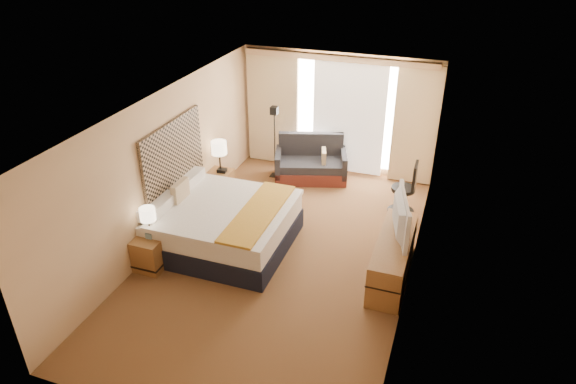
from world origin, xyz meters
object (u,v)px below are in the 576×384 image
(media_dresser, at_px, (393,258))
(bed, at_px, (223,225))
(loveseat, at_px, (311,165))
(lamp_left, at_px, (148,215))
(desk_chair, at_px, (406,191))
(lamp_right, at_px, (219,148))
(floor_lamp, at_px, (275,128))
(nightstand_left, at_px, (151,253))
(nightstand_right, at_px, (220,184))
(television, at_px, (395,215))

(media_dresser, height_order, bed, bed)
(loveseat, height_order, lamp_left, lamp_left)
(desk_chair, bearing_deg, lamp_right, -171.97)
(bed, distance_m, floor_lamp, 2.86)
(desk_chair, bearing_deg, lamp_left, -140.55)
(loveseat, bearing_deg, media_dresser, -69.81)
(lamp_left, bearing_deg, loveseat, 68.86)
(bed, height_order, loveseat, bed)
(floor_lamp, relative_size, desk_chair, 1.52)
(lamp_left, bearing_deg, floor_lamp, 78.94)
(floor_lamp, bearing_deg, loveseat, 12.06)
(loveseat, xyz_separation_m, lamp_right, (-1.47, -1.35, 0.74))
(media_dresser, distance_m, floor_lamp, 4.09)
(floor_lamp, xyz_separation_m, lamp_right, (-0.71, -1.19, -0.08))
(desk_chair, xyz_separation_m, lamp_right, (-3.59, -0.56, 0.58))
(desk_chair, height_order, lamp_right, lamp_right)
(loveseat, xyz_separation_m, desk_chair, (2.12, -0.79, 0.15))
(loveseat, bearing_deg, nightstand_left, -128.50)
(desk_chair, height_order, lamp_left, lamp_left)
(lamp_left, bearing_deg, nightstand_left, -90.33)
(nightstand_left, distance_m, desk_chair, 4.76)
(nightstand_right, height_order, media_dresser, media_dresser)
(lamp_left, relative_size, lamp_right, 0.82)
(nightstand_left, xyz_separation_m, desk_chair, (3.61, 3.11, 0.19))
(bed, relative_size, floor_lamp, 1.41)
(lamp_left, height_order, television, television)
(loveseat, distance_m, lamp_left, 4.17)
(bed, height_order, floor_lamp, floor_lamp)
(floor_lamp, bearing_deg, lamp_right, -120.81)
(television, bearing_deg, media_dresser, -173.61)
(nightstand_left, distance_m, lamp_right, 2.66)
(floor_lamp, xyz_separation_m, television, (2.93, -2.55, -0.09))
(floor_lamp, height_order, lamp_left, floor_lamp)
(loveseat, bearing_deg, bed, -120.70)
(media_dresser, distance_m, desk_chair, 2.06)
(nightstand_right, relative_size, desk_chair, 0.53)
(loveseat, height_order, television, television)
(media_dresser, height_order, loveseat, loveseat)
(television, bearing_deg, lamp_right, 55.43)
(lamp_left, xyz_separation_m, television, (3.65, 1.13, 0.08))
(nightstand_right, xyz_separation_m, floor_lamp, (0.72, 1.24, 0.85))
(nightstand_left, xyz_separation_m, bed, (0.81, 0.98, 0.12))
(floor_lamp, bearing_deg, nightstand_left, -100.91)
(loveseat, relative_size, lamp_left, 3.21)
(media_dresser, relative_size, lamp_left, 3.45)
(floor_lamp, distance_m, desk_chair, 3.03)
(television, bearing_deg, bed, 80.19)
(loveseat, bearing_deg, lamp_left, -128.78)
(desk_chair, bearing_deg, media_dresser, -88.15)
(lamp_right, height_order, television, television)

